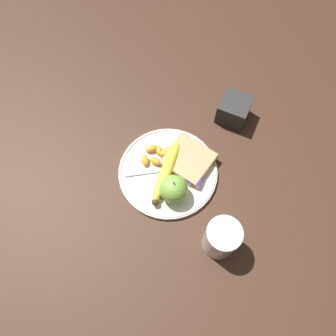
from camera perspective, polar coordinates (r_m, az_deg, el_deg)
ground_plane at (r=0.90m, az=0.00°, el=-0.85°), size 3.00×3.00×0.00m
plate at (r=0.89m, az=0.00°, el=-0.65°), size 0.27×0.27×0.01m
juice_glass at (r=0.80m, az=9.23°, el=-12.05°), size 0.08×0.08×0.11m
apple at (r=0.83m, az=0.96°, el=-3.69°), size 0.07×0.07×0.08m
banana at (r=0.87m, az=-0.12°, el=-0.68°), size 0.05×0.20×0.03m
bread_slice at (r=0.89m, az=3.61°, el=1.45°), size 0.14×0.14×0.02m
fork at (r=0.89m, az=-0.24°, el=-0.24°), size 0.17×0.12×0.00m
jam_packet at (r=0.87m, az=4.57°, el=-2.18°), size 0.04×0.03×0.02m
orange_segment_0 at (r=0.91m, az=0.28°, el=3.08°), size 0.04×0.03×0.02m
orange_segment_1 at (r=0.91m, az=-1.61°, el=3.12°), size 0.03×0.03×0.02m
orange_segment_2 at (r=0.91m, az=1.61°, el=2.70°), size 0.02×0.03×0.01m
orange_segment_3 at (r=0.89m, az=-2.22°, el=1.23°), size 0.04×0.02×0.02m
orange_segment_4 at (r=0.90m, az=-0.61°, el=2.56°), size 0.04×0.03×0.02m
orange_segment_5 at (r=0.89m, az=-4.12°, el=1.22°), size 0.04×0.04×0.02m
orange_segment_6 at (r=0.91m, az=-2.86°, el=3.40°), size 0.04×0.04×0.02m
orange_segment_7 at (r=0.90m, az=0.28°, el=1.59°), size 0.03×0.03×0.02m
condiment_caddy at (r=0.98m, az=11.40°, el=9.91°), size 0.08×0.08×0.07m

